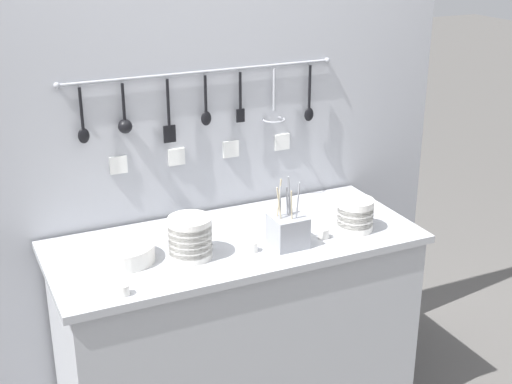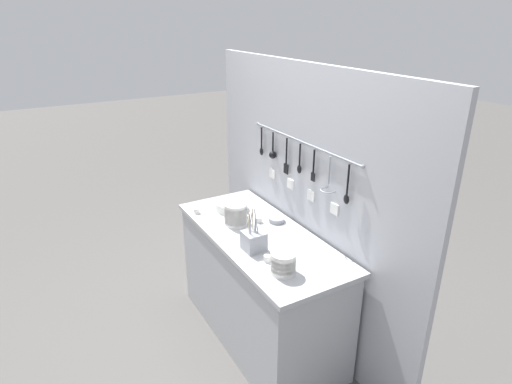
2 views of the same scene
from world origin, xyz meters
The scene contains 12 objects.
ground_plane centered at (0.00, 0.00, 0.00)m, with size 20.00×20.00×0.00m, color #514F4C.
counter centered at (0.00, 0.00, 0.42)m, with size 1.45×0.62×0.84m.
back_wall centered at (0.00, 0.34, 0.97)m, with size 2.25×0.11×1.95m.
bowl_stack_wide_centre centered at (-0.21, -0.07, 0.92)m, with size 0.16×0.16×0.16m.
bowl_stack_back_corner centered at (0.47, -0.12, 0.91)m, with size 0.15×0.15×0.13m.
plate_stack centered at (-0.45, 0.01, 0.88)m, with size 0.24×0.24×0.07m.
steel_mixing_bowl centered at (-0.10, 0.19, 0.86)m, with size 0.11×0.11×0.03m.
cutlery_caddy centered at (0.16, -0.14, 0.91)m, with size 0.13×0.13×0.28m.
cup_front_right centered at (0.32, -0.14, 0.86)m, with size 0.04×0.04×0.04m.
cup_edge_far centered at (0.01, -0.13, 0.86)m, with size 0.04×0.04×0.04m.
cup_beside_plates centered at (-0.16, 0.08, 0.86)m, with size 0.04×0.04×0.04m.
cup_by_caddy centered at (-0.51, -0.25, 0.86)m, with size 0.04×0.04×0.04m.
Camera 2 is at (2.20, -1.29, 2.22)m, focal length 30.00 mm.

